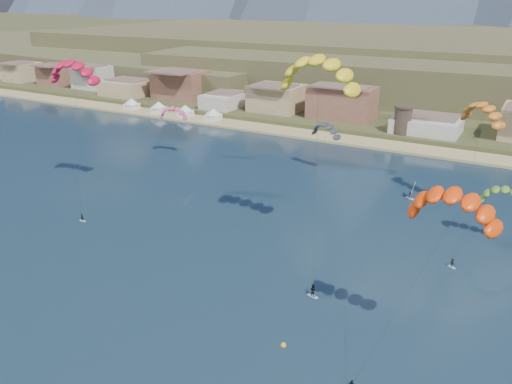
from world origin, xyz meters
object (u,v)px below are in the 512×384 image
kitesurfer_red (73,68)px  kitesurfer_yellow (319,69)px  kitesurfer_orange (454,201)px  watchtower (403,120)px  buoy (283,345)px  windsurfer (411,194)px  kitesurfer_green (504,194)px

kitesurfer_red → kitesurfer_yellow: 53.90m
kitesurfer_red → kitesurfer_orange: kitesurfer_red is taller
watchtower → kitesurfer_orange: kitesurfer_orange is taller
kitesurfer_orange → buoy: size_ratio=34.08×
watchtower → kitesurfer_orange: bearing=-73.7°
buoy → kitesurfer_orange: bearing=15.8°
kitesurfer_yellow → buoy: bearing=-74.9°
kitesurfer_orange → windsurfer: (-15.27, 54.09, -20.75)m
kitesurfer_red → kitesurfer_green: kitesurfer_red is taller
watchtower → kitesurfer_orange: 106.11m
windsurfer → buoy: 59.04m
watchtower → buoy: bearing=-83.4°
kitesurfer_green → watchtower: bearing=118.4°
kitesurfer_orange → windsurfer: kitesurfer_orange is taller
kitesurfer_red → kitesurfer_yellow: kitesurfer_yellow is taller
kitesurfer_orange → kitesurfer_green: 41.86m
watchtower → kitesurfer_yellow: 86.19m
watchtower → kitesurfer_red: bearing=-120.7°
windsurfer → watchtower: bearing=107.0°
kitesurfer_red → kitesurfer_green: 85.16m
kitesurfer_red → kitesurfer_orange: (77.40, -20.13, -6.19)m
windsurfer → buoy: windsurfer is taller
kitesurfer_green → kitesurfer_red: bearing=-166.3°
kitesurfer_red → kitesurfer_orange: bearing=-14.6°
watchtower → kitesurfer_yellow: (5.86, -82.14, 25.45)m
kitesurfer_yellow → kitesurfer_orange: kitesurfer_yellow is taller
watchtower → kitesurfer_green: (32.86, -60.86, 3.29)m
watchtower → kitesurfer_red: 96.25m
watchtower → kitesurfer_green: kitesurfer_green is taller
kitesurfer_red → kitesurfer_yellow: bearing=-1.6°
kitesurfer_green → kitesurfer_orange: bearing=-94.8°
watchtower → kitesurfer_yellow: size_ratio=0.24×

